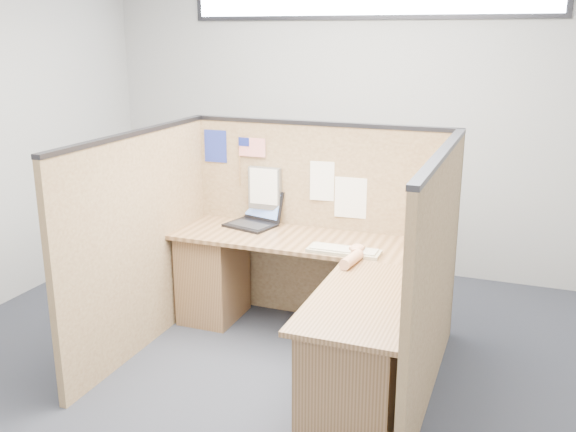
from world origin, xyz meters
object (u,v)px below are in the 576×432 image
at_px(keyboard, 344,251).
at_px(mouse, 357,251).
at_px(l_desk, 311,307).
at_px(laptop, 254,216).

bearing_deg(keyboard, mouse, -0.29).
xyz_separation_m(l_desk, laptop, (-0.67, 0.59, 0.40)).
height_order(laptop, mouse, laptop).
xyz_separation_m(l_desk, keyboard, (0.16, 0.19, 0.35)).
relative_size(l_desk, keyboard, 3.97).
height_order(l_desk, keyboard, keyboard).
bearing_deg(l_desk, mouse, 36.48).
distance_m(laptop, mouse, 1.01).
relative_size(laptop, mouse, 3.97).
height_order(l_desk, mouse, mouse).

